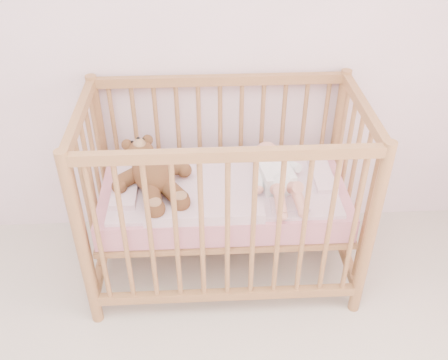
{
  "coord_description": "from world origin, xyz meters",
  "views": [
    {
      "loc": [
        0.27,
        -0.41,
        2.04
      ],
      "look_at": [
        0.37,
        1.55,
        0.62
      ],
      "focal_mm": 40.0,
      "sensor_mm": 36.0,
      "label": 1
    }
  ],
  "objects": [
    {
      "name": "crib",
      "position": [
        0.37,
        1.6,
        0.5
      ],
      "size": [
        1.36,
        0.76,
        1.0
      ],
      "primitive_type": null,
      "color": "#B5844C",
      "rests_on": "floor"
    },
    {
      "name": "baby",
      "position": [
        0.62,
        1.58,
        0.64
      ],
      "size": [
        0.36,
        0.61,
        0.14
      ],
      "primitive_type": null,
      "rotation": [
        0.0,
        0.0,
        0.15
      ],
      "color": "white",
      "rests_on": "blanket"
    },
    {
      "name": "blanket",
      "position": [
        0.37,
        1.6,
        0.56
      ],
      "size": [
        1.1,
        0.58,
        0.06
      ],
      "primitive_type": null,
      "color": "pink",
      "rests_on": "mattress"
    },
    {
      "name": "teddy_bear",
      "position": [
        0.02,
        1.58,
        0.65
      ],
      "size": [
        0.6,
        0.7,
        0.16
      ],
      "primitive_type": null,
      "rotation": [
        0.0,
        0.0,
        0.37
      ],
      "color": "brown",
      "rests_on": "blanket"
    },
    {
      "name": "wall_back",
      "position": [
        0.0,
        2.0,
        1.35
      ],
      "size": [
        4.0,
        0.02,
        2.7
      ],
      "primitive_type": "cube",
      "color": "white",
      "rests_on": "floor"
    },
    {
      "name": "mattress",
      "position": [
        0.37,
        1.6,
        0.49
      ],
      "size": [
        1.22,
        0.62,
        0.13
      ],
      "primitive_type": "cube",
      "color": "pink",
      "rests_on": "crib"
    }
  ]
}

